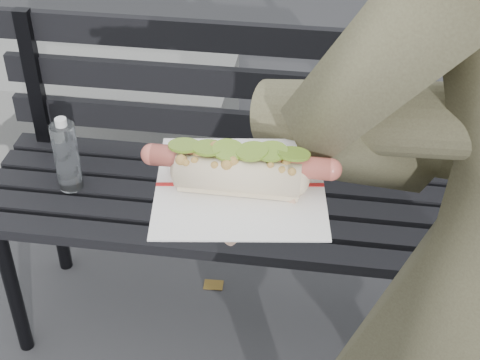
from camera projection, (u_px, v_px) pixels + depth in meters
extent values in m
cylinder|color=black|center=(13.00, 290.00, 1.99)|extent=(0.04, 0.04, 0.45)
cylinder|color=black|center=(56.00, 212.00, 2.26)|extent=(0.04, 0.04, 0.45)
cube|color=black|center=(259.00, 251.00, 1.76)|extent=(1.50, 0.07, 0.03)
cube|color=black|center=(263.00, 227.00, 1.83)|extent=(1.50, 0.07, 0.03)
cube|color=black|center=(267.00, 205.00, 1.90)|extent=(1.50, 0.07, 0.03)
cube|color=black|center=(271.00, 184.00, 1.98)|extent=(1.50, 0.07, 0.03)
cube|color=black|center=(275.00, 165.00, 2.05)|extent=(1.50, 0.07, 0.03)
cube|color=black|center=(34.00, 81.00, 2.01)|extent=(0.04, 0.03, 0.42)
cube|color=black|center=(277.00, 128.00, 2.01)|extent=(1.50, 0.02, 0.08)
cube|color=black|center=(279.00, 86.00, 1.93)|extent=(1.50, 0.02, 0.08)
cube|color=black|center=(280.00, 41.00, 1.85)|extent=(1.50, 0.02, 0.08)
cylinder|color=white|center=(67.00, 157.00, 1.89)|extent=(0.06, 0.06, 0.19)
cylinder|color=white|center=(61.00, 122.00, 1.82)|extent=(0.03, 0.03, 0.02)
cube|color=slate|center=(74.00, 114.00, 2.77)|extent=(1.20, 0.40, 0.40)
cylinder|color=#4B4632|center=(463.00, 121.00, 0.84)|extent=(0.51, 0.23, 0.19)
cylinder|color=#D8A384|center=(276.00, 192.00, 0.84)|extent=(0.09, 0.08, 0.07)
ellipsoid|color=#D8A384|center=(240.00, 198.00, 0.84)|extent=(0.10, 0.12, 0.03)
cylinder|color=#D8A384|center=(188.00, 208.00, 0.82)|extent=(0.06, 0.02, 0.02)
cylinder|color=#D8A384|center=(191.00, 197.00, 0.84)|extent=(0.06, 0.02, 0.02)
cylinder|color=#D8A384|center=(194.00, 187.00, 0.85)|extent=(0.06, 0.02, 0.02)
cylinder|color=#D8A384|center=(198.00, 177.00, 0.87)|extent=(0.06, 0.02, 0.02)
cylinder|color=#D8A384|center=(242.00, 228.00, 0.79)|extent=(0.04, 0.05, 0.02)
cube|color=white|center=(240.00, 186.00, 0.83)|extent=(0.21, 0.21, 0.00)
cube|color=#B21E1E|center=(240.00, 185.00, 0.83)|extent=(0.19, 0.03, 0.00)
cylinder|color=#C95C4D|center=(240.00, 162.00, 0.81)|extent=(0.20, 0.02, 0.02)
sphere|color=#C95C4D|center=(152.00, 154.00, 0.82)|extent=(0.02, 0.02, 0.02)
sphere|color=#C95C4D|center=(331.00, 170.00, 0.80)|extent=(0.03, 0.02, 0.02)
sphere|color=#9E6B2D|center=(233.00, 162.00, 0.79)|extent=(0.01, 0.01, 0.01)
sphere|color=#9E6B2D|center=(292.00, 172.00, 0.78)|extent=(0.01, 0.01, 0.01)
sphere|color=#9E6B2D|center=(271.00, 165.00, 0.79)|extent=(0.01, 0.01, 0.01)
sphere|color=#9E6B2D|center=(267.00, 154.00, 0.82)|extent=(0.01, 0.01, 0.01)
sphere|color=#9E6B2D|center=(244.00, 159.00, 0.80)|extent=(0.01, 0.01, 0.01)
sphere|color=#9E6B2D|center=(209.00, 147.00, 0.83)|extent=(0.01, 0.01, 0.01)
sphere|color=#9E6B2D|center=(263.00, 171.00, 0.79)|extent=(0.01, 0.01, 0.01)
sphere|color=#9E6B2D|center=(282.00, 173.00, 0.79)|extent=(0.01, 0.01, 0.01)
sphere|color=#9E6B2D|center=(215.00, 166.00, 0.79)|extent=(0.01, 0.01, 0.01)
sphere|color=#9E6B2D|center=(278.00, 155.00, 0.81)|extent=(0.01, 0.01, 0.01)
sphere|color=#9E6B2D|center=(233.00, 144.00, 0.82)|extent=(0.01, 0.01, 0.01)
sphere|color=#9E6B2D|center=(217.00, 144.00, 0.82)|extent=(0.01, 0.01, 0.01)
sphere|color=#9E6B2D|center=(269.00, 169.00, 0.79)|extent=(0.01, 0.01, 0.01)
sphere|color=#9E6B2D|center=(218.00, 150.00, 0.81)|extent=(0.01, 0.01, 0.01)
sphere|color=#9E6B2D|center=(186.00, 163.00, 0.79)|extent=(0.01, 0.01, 0.01)
sphere|color=#9E6B2D|center=(245.00, 156.00, 0.81)|extent=(0.01, 0.01, 0.01)
sphere|color=#9E6B2D|center=(242.00, 153.00, 0.80)|extent=(0.01, 0.01, 0.01)
sphere|color=#9E6B2D|center=(181.00, 160.00, 0.80)|extent=(0.01, 0.01, 0.01)
sphere|color=#9E6B2D|center=(255.00, 162.00, 0.80)|extent=(0.01, 0.01, 0.01)
sphere|color=#9E6B2D|center=(221.00, 167.00, 0.79)|extent=(0.01, 0.01, 0.01)
sphere|color=#9E6B2D|center=(284.00, 161.00, 0.81)|extent=(0.01, 0.01, 0.01)
sphere|color=#9E6B2D|center=(286.00, 163.00, 0.79)|extent=(0.01, 0.01, 0.01)
sphere|color=#9E6B2D|center=(215.00, 148.00, 0.81)|extent=(0.01, 0.01, 0.01)
sphere|color=#9E6B2D|center=(242.00, 165.00, 0.79)|extent=(0.01, 0.01, 0.01)
sphere|color=#9E6B2D|center=(219.00, 151.00, 0.82)|extent=(0.01, 0.01, 0.01)
sphere|color=#9E6B2D|center=(227.00, 165.00, 0.79)|extent=(0.01, 0.01, 0.01)
sphere|color=#9E6B2D|center=(198.00, 154.00, 0.81)|extent=(0.01, 0.01, 0.01)
sphere|color=#9E6B2D|center=(195.00, 161.00, 0.80)|extent=(0.01, 0.01, 0.01)
cylinder|color=olive|center=(184.00, 145.00, 0.81)|extent=(0.04, 0.04, 0.01)
cylinder|color=olive|center=(208.00, 148.00, 0.81)|extent=(0.04, 0.04, 0.01)
cylinder|color=olive|center=(228.00, 150.00, 0.80)|extent=(0.04, 0.04, 0.01)
cylinder|color=olive|center=(252.00, 151.00, 0.80)|extent=(0.04, 0.04, 0.01)
cylinder|color=olive|center=(271.00, 151.00, 0.80)|extent=(0.04, 0.04, 0.01)
cylinder|color=olive|center=(294.00, 154.00, 0.79)|extent=(0.04, 0.04, 0.01)
cube|color=brown|center=(75.00, 91.00, 3.30)|extent=(0.05, 0.04, 0.00)
cube|color=brown|center=(435.00, 110.00, 3.17)|extent=(0.09, 0.10, 0.00)
cube|color=brown|center=(214.00, 285.00, 2.32)|extent=(0.06, 0.05, 0.00)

